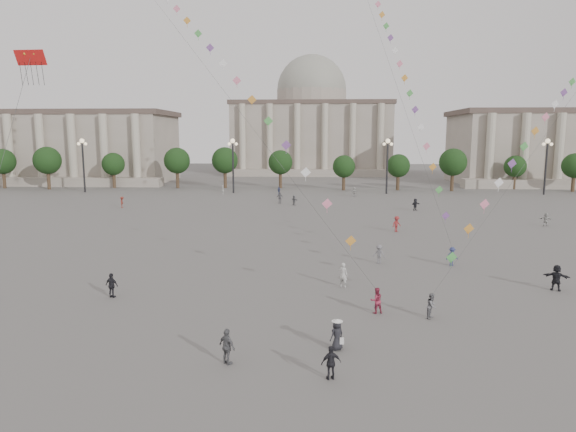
{
  "coord_description": "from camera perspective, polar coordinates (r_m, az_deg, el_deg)",
  "views": [
    {
      "loc": [
        0.77,
        -30.18,
        11.1
      ],
      "look_at": [
        -1.33,
        12.0,
        4.52
      ],
      "focal_mm": 32.0,
      "sensor_mm": 36.0,
      "label": 1
    }
  ],
  "objects": [
    {
      "name": "person_crowd_12",
      "position": [
        83.47,
        0.69,
        1.77
      ],
      "size": [
        1.35,
        1.44,
        1.62
      ],
      "primitive_type": "imported",
      "rotation": [
        0.0,
        0.0,
        2.29
      ],
      "color": "#5B5C5F",
      "rests_on": "ground"
    },
    {
      "name": "person_crowd_3",
      "position": [
        42.18,
        27.67,
        -6.09
      ],
      "size": [
        1.85,
        1.29,
        1.92
      ],
      "primitive_type": "imported",
      "rotation": [
        0.0,
        0.0,
        2.69
      ],
      "color": "black",
      "rests_on": "ground"
    },
    {
      "name": "kite_flyer_2",
      "position": [
        33.18,
        15.69,
        -9.59
      ],
      "size": [
        0.92,
        0.97,
        1.58
      ],
      "primitive_type": "imported",
      "rotation": [
        0.0,
        0.0,
        1.0
      ],
      "color": "slate",
      "rests_on": "ground"
    },
    {
      "name": "person_crowd_7",
      "position": [
        71.5,
        26.73,
        -0.35
      ],
      "size": [
        1.57,
        1.29,
        1.68
      ],
      "primitive_type": "imported",
      "rotation": [
        0.0,
        0.0,
        2.55
      ],
      "color": "#AEAEAA",
      "rests_on": "ground"
    },
    {
      "name": "kite_flyer_1",
      "position": [
        46.64,
        17.76,
        -4.3
      ],
      "size": [
        1.16,
        0.79,
        1.65
      ],
      "primitive_type": "imported",
      "rotation": [
        0.0,
        0.0,
        0.18
      ],
      "color": "navy",
      "rests_on": "ground"
    },
    {
      "name": "person_crowd_0",
      "position": [
        98.93,
        -1.02,
        2.85
      ],
      "size": [
        0.93,
        0.81,
        1.5
      ],
      "primitive_type": "imported",
      "rotation": [
        0.0,
        0.0,
        0.63
      ],
      "color": "navy",
      "rests_on": "ground"
    },
    {
      "name": "person_crowd_6",
      "position": [
        45.91,
        10.09,
        -4.19
      ],
      "size": [
        1.25,
        1.02,
        1.68
      ],
      "primitive_type": "imported",
      "rotation": [
        0.0,
        0.0,
        5.86
      ],
      "color": "slate",
      "rests_on": "ground"
    },
    {
      "name": "person_crowd_8",
      "position": [
        61.43,
        11.97,
        -0.87
      ],
      "size": [
        1.38,
        1.22,
        1.85
      ],
      "primitive_type": "imported",
      "rotation": [
        0.0,
        0.0,
        0.56
      ],
      "color": "maroon",
      "rests_on": "ground"
    },
    {
      "name": "lamp_post_far_west",
      "position": [
        110.21,
        -21.84,
        6.28
      ],
      "size": [
        2.0,
        0.9,
        10.65
      ],
      "color": "#262628",
      "rests_on": "ground"
    },
    {
      "name": "tourist_3",
      "position": [
        26.08,
        -6.78,
        -14.22
      ],
      "size": [
        1.1,
        1.02,
        1.81
      ],
      "primitive_type": "imported",
      "rotation": [
        0.0,
        0.0,
        2.44
      ],
      "color": "#57585B",
      "rests_on": "ground"
    },
    {
      "name": "tourist_4",
      "position": [
        24.58,
        4.81,
        -15.94
      ],
      "size": [
        1.01,
        0.63,
        1.61
      ],
      "primitive_type": "imported",
      "rotation": [
        0.0,
        0.0,
        3.41
      ],
      "color": "black",
      "rests_on": "ground"
    },
    {
      "name": "lamp_post_mid_west",
      "position": [
        101.49,
        -6.14,
        6.69
      ],
      "size": [
        2.0,
        0.9,
        10.65
      ],
      "color": "#262628",
      "rests_on": "ground"
    },
    {
      "name": "ground",
      "position": [
        32.17,
        1.33,
        -11.33
      ],
      "size": [
        360.0,
        360.0,
        0.0
      ],
      "primitive_type": "plane",
      "color": "#5A5754",
      "rests_on": "ground"
    },
    {
      "name": "person_crowd_13",
      "position": [
        38.49,
        6.15,
        -6.52
      ],
      "size": [
        0.81,
        0.72,
        1.85
      ],
      "primitive_type": "imported",
      "rotation": [
        0.0,
        0.0,
        2.63
      ],
      "color": "#BAB9B5",
      "rests_on": "ground"
    },
    {
      "name": "person_crowd_10",
      "position": [
        100.26,
        -7.24,
        2.92
      ],
      "size": [
        0.66,
        0.74,
        1.7
      ],
      "primitive_type": "imported",
      "rotation": [
        0.0,
        0.0,
        2.09
      ],
      "color": "#B2B3AE",
      "rests_on": "ground"
    },
    {
      "name": "person_crowd_17",
      "position": [
        84.18,
        -17.94,
        1.46
      ],
      "size": [
        0.91,
        1.28,
        1.79
      ],
      "primitive_type": "imported",
      "rotation": [
        0.0,
        0.0,
        1.8
      ],
      "color": "maroon",
      "rests_on": "ground"
    },
    {
      "name": "dragon_kite",
      "position": [
        42.05,
        -26.68,
        14.37
      ],
      "size": [
        2.54,
        2.62,
        15.99
      ],
      "color": "red",
      "rests_on": "ground"
    },
    {
      "name": "lamp_post_far_east",
      "position": [
        109.58,
        26.8,
        5.95
      ],
      "size": [
        2.0,
        0.9,
        10.65
      ],
      "color": "#262628",
      "rests_on": "ground"
    },
    {
      "name": "person_crowd_4",
      "position": [
        96.29,
        7.38,
        2.67
      ],
      "size": [
        1.52,
        1.41,
        1.7
      ],
      "primitive_type": "imported",
      "rotation": [
        0.0,
        0.0,
        3.85
      ],
      "color": "#BABAB6",
      "rests_on": "ground"
    },
    {
      "name": "tree_row",
      "position": [
        108.34,
        2.44,
        5.83
      ],
      "size": [
        137.12,
        5.12,
        8.0
      ],
      "color": "#3C2B1E",
      "rests_on": "ground"
    },
    {
      "name": "hat_person",
      "position": [
        27.64,
        5.47,
        -12.92
      ],
      "size": [
        0.95,
        0.9,
        1.69
      ],
      "color": "black",
      "rests_on": "ground"
    },
    {
      "name": "person_crowd_16",
      "position": [
        85.64,
        -0.92,
        2.05
      ],
      "size": [
        1.19,
        0.7,
        1.9
      ],
      "primitive_type": "imported",
      "rotation": [
        0.0,
        0.0,
        6.06
      ],
      "color": "#5F5E62",
      "rests_on": "ground"
    },
    {
      "name": "person_crowd_9",
      "position": [
        79.68,
        13.97,
        1.25
      ],
      "size": [
        1.66,
        1.47,
        1.83
      ],
      "primitive_type": "imported",
      "rotation": [
        0.0,
        0.0,
        0.67
      ],
      "color": "black",
      "rests_on": "ground"
    },
    {
      "name": "lamp_post_mid_east",
      "position": [
        101.26,
        10.99,
        6.58
      ],
      "size": [
        2.0,
        0.9,
        10.65
      ],
      "color": "#262628",
      "rests_on": "ground"
    },
    {
      "name": "kite_train_west",
      "position": [
        58.47,
        -12.19,
        20.9
      ],
      "size": [
        34.5,
        44.2,
        70.12
      ],
      "color": "#3F3F3F",
      "rests_on": "ground"
    },
    {
      "name": "kite_flyer_0",
      "position": [
        33.32,
        9.79,
        -9.22
      ],
      "size": [
        0.95,
        0.83,
        1.66
      ],
      "primitive_type": "imported",
      "rotation": [
        0.0,
        0.0,
        3.42
      ],
      "color": "#982943",
      "rests_on": "ground"
    },
    {
      "name": "tourist_1",
      "position": [
        37.9,
        -18.99,
        -7.3
      ],
      "size": [
        1.1,
        0.73,
        1.73
      ],
      "primitive_type": "imported",
      "rotation": [
        0.0,
        0.0,
        2.81
      ],
      "color": "black",
      "rests_on": "ground"
    },
    {
      "name": "hall_west",
      "position": [
        145.41,
        -28.78,
        6.72
      ],
      "size": [
        84.0,
        26.22,
        17.2
      ],
      "color": "gray",
      "rests_on": "ground"
    },
    {
      "name": "hall_central",
      "position": [
        159.44,
        2.6,
        9.97
      ],
      "size": [
        48.3,
        34.3,
        35.5
      ],
      "color": "gray",
      "rests_on": "ground"
    }
  ]
}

